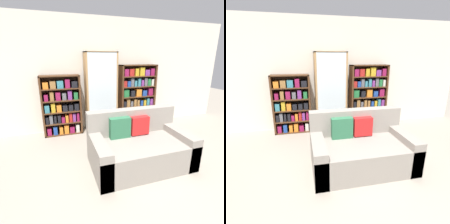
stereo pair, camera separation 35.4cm
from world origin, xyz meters
The scene contains 7 objects.
ground_plane centered at (0.00, 0.00, 0.00)m, with size 16.00×16.00×0.00m, color gray.
wall_back centered at (0.00, 2.62, 1.35)m, with size 6.95×0.06×2.70m.
couch centered at (0.05, 0.70, 0.31)m, with size 1.64×0.97×0.90m.
bookshelf_left centered at (-1.11, 2.42, 0.67)m, with size 0.88×0.32×1.40m.
display_cabinet centered at (-0.16, 2.40, 0.96)m, with size 0.76×0.36×1.91m.
bookshelf_right centered at (0.82, 2.42, 0.79)m, with size 0.95×0.32×1.61m.
wine_bottle centered at (0.15, 1.39, 0.16)m, with size 0.08×0.08×0.39m.
Camera 2 is at (-0.86, -1.80, 1.77)m, focal length 28.00 mm.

